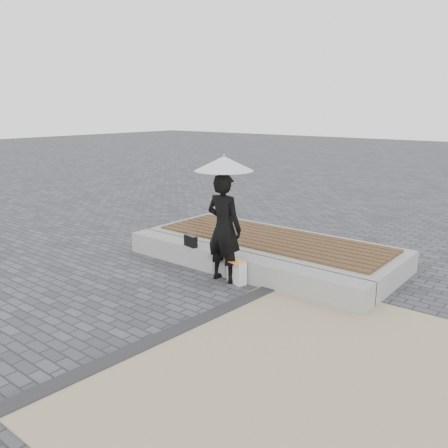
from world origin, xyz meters
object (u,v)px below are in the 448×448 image
(parasol, at_px, (224,163))
(handbag, at_px, (191,241))
(canvas_tote, at_px, (237,272))
(woman, at_px, (224,228))
(seating_ledge, at_px, (234,264))

(parasol, distance_m, handbag, 1.77)
(canvas_tote, bearing_deg, woman, -154.26)
(parasol, xyz_separation_m, canvas_tote, (0.25, 0.03, -1.82))
(parasol, bearing_deg, seating_ledge, 92.53)
(seating_ledge, distance_m, woman, 0.80)
(seating_ledge, xyz_separation_m, parasol, (0.01, -0.31, 1.82))
(seating_ledge, height_order, handbag, handbag)
(parasol, distance_m, canvas_tote, 1.84)
(handbag, bearing_deg, canvas_tote, 6.18)
(seating_ledge, bearing_deg, handbag, -169.58)
(woman, bearing_deg, parasol, 179.53)
(seating_ledge, relative_size, handbag, 16.80)
(handbag, bearing_deg, seating_ledge, 22.33)
(parasol, xyz_separation_m, handbag, (-0.91, 0.15, -1.51))
(seating_ledge, bearing_deg, woman, -87.47)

